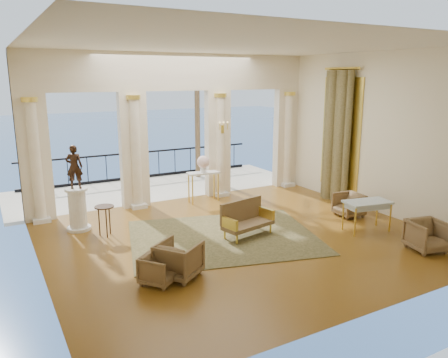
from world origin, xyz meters
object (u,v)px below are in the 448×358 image
settee (245,219)px  armchair_b (427,234)px  side_table (104,210)px  armchair_c (349,204)px  pedestal (78,210)px  console_table (203,177)px  game_table (367,204)px  armchair_a (159,268)px  armchair_d (179,258)px  statue (74,167)px

settee → armchair_b: bearing=-54.3°
side_table → armchair_c: bearing=-15.3°
pedestal → console_table: pedestal is taller
armchair_c → game_table: game_table is taller
armchair_b → pedestal: bearing=154.3°
armchair_a → armchair_d: size_ratio=0.80×
console_table → game_table: bearing=-54.9°
armchair_d → pedestal: 3.90m
settee → side_table: (-3.01, 1.65, 0.22)m
statue → armchair_a: bearing=121.1°
armchair_a → settee: settee is taller
armchair_d → side_table: (-0.67, 2.96, 0.26)m
settee → game_table: size_ratio=1.15×
armchair_c → statue: bearing=-104.5°
statue → side_table: (0.49, -0.76, -0.99)m
armchair_a → armchair_d: armchair_d is taller
armchair_b → side_table: bearing=156.5°
game_table → side_table: (-5.85, 2.85, -0.05)m
armchair_b → statue: bearing=154.3°
console_table → side_table: (-3.45, -1.54, -0.13)m
game_table → statue: bearing=160.8°
armchair_c → side_table: 6.59m
armchair_c → settee: (-3.34, 0.09, 0.08)m
armchair_d → console_table: size_ratio=0.76×
armchair_c → pedestal: 7.28m
settee → side_table: settee is taller
pedestal → side_table: bearing=-57.0°
armchair_b → pedestal: (-6.54, 5.20, 0.14)m
settee → pedestal: 4.25m
armchair_c → settee: size_ratio=0.51×
settee → statue: statue is taller
armchair_d → console_table: bearing=-67.2°
console_table → side_table: size_ratio=1.36×
armchair_d → pedestal: (-1.16, 3.72, 0.13)m
settee → console_table: bearing=70.3°
armchair_c → game_table: (-0.50, -1.11, 0.34)m
armchair_c → settee: bearing=-86.0°
armchair_b → armchair_a: bearing=179.2°
statue → side_table: 1.34m
armchair_d → settee: 2.68m
armchair_b → armchair_d: 5.58m
game_table → side_table: size_ratio=1.62×
statue → console_table: 4.11m
armchair_b → pedestal: size_ratio=0.70×
armchair_a → armchair_b: 5.98m
game_table → statue: statue is taller
armchair_d → armchair_a: bearing=64.2°
statue → armchair_b: bearing=161.8°
armchair_a → armchair_d: bearing=-29.2°
game_table → pedestal: bearing=160.8°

